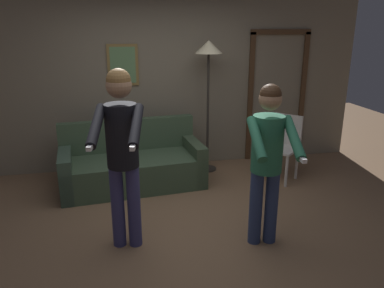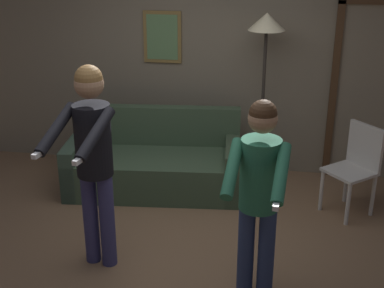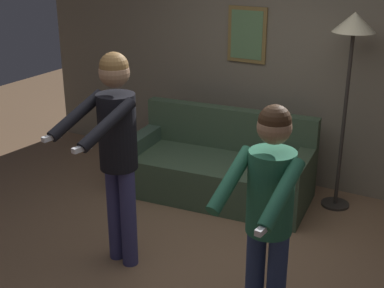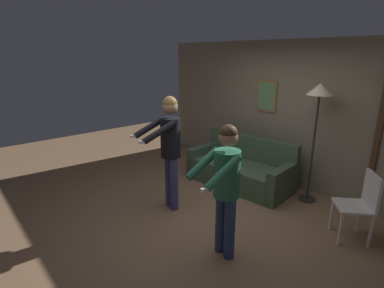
{
  "view_description": "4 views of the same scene",
  "coord_description": "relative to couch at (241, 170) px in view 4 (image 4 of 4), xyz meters",
  "views": [
    {
      "loc": [
        -0.61,
        -3.58,
        2.12
      ],
      "look_at": [
        0.04,
        -0.39,
        1.1
      ],
      "focal_mm": 35.0,
      "sensor_mm": 36.0,
      "label": 1
    },
    {
      "loc": [
        0.87,
        -4.01,
        2.72
      ],
      "look_at": [
        0.27,
        -0.44,
        1.28
      ],
      "focal_mm": 50.0,
      "sensor_mm": 36.0,
      "label": 2
    },
    {
      "loc": [
        1.83,
        -3.28,
        2.54
      ],
      "look_at": [
        0.11,
        -0.24,
        1.2
      ],
      "focal_mm": 50.0,
      "sensor_mm": 36.0,
      "label": 3
    },
    {
      "loc": [
        2.89,
        -2.75,
        2.36
      ],
      "look_at": [
        0.09,
        -0.35,
        1.24
      ],
      "focal_mm": 28.0,
      "sensor_mm": 36.0,
      "label": 4
    }
  ],
  "objects": [
    {
      "name": "couch",
      "position": [
        0.0,
        0.0,
        0.0
      ],
      "size": [
        1.97,
        1.03,
        0.87
      ],
      "color": "#41573D",
      "rests_on": "ground_plane"
    },
    {
      "name": "person_standing_right",
      "position": [
        1.22,
        -1.74,
        0.7
      ],
      "size": [
        0.47,
        0.66,
        1.63
      ],
      "color": "navy",
      "rests_on": "ground_plane"
    },
    {
      "name": "torchiere_lamp",
      "position": [
        1.15,
        0.36,
        1.39
      ],
      "size": [
        0.39,
        0.39,
        1.94
      ],
      "color": "#332D28",
      "rests_on": "ground_plane"
    },
    {
      "name": "back_wall_assembly",
      "position": [
        0.48,
        0.75,
        1.02
      ],
      "size": [
        6.4,
        0.1,
        2.6
      ],
      "color": "gray",
      "rests_on": "ground_plane"
    },
    {
      "name": "ground_plane",
      "position": [
        0.45,
        -1.32,
        -0.28
      ],
      "size": [
        12.0,
        12.0,
        0.0
      ],
      "primitive_type": "plane",
      "color": "#896648"
    },
    {
      "name": "person_standing_left",
      "position": [
        -0.13,
        -1.53,
        0.81
      ],
      "size": [
        0.52,
        0.73,
        1.77
      ],
      "color": "#3D3D73",
      "rests_on": "ground_plane"
    },
    {
      "name": "dining_chair_distant",
      "position": [
        2.14,
        -0.18,
        0.25
      ],
      "size": [
        0.59,
        0.59,
        0.93
      ],
      "color": "silver",
      "rests_on": "ground_plane"
    }
  ]
}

